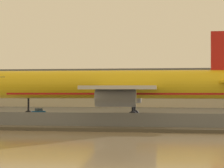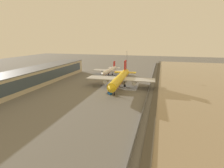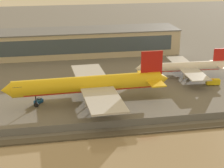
# 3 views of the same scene
# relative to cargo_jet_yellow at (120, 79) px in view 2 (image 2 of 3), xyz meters

# --- Properties ---
(ground_plane) EXTENTS (500.00, 500.00, 0.00)m
(ground_plane) POSITION_rel_cargo_jet_yellow_xyz_m (4.39, -4.40, -6.49)
(ground_plane) COLOR #66635E
(shoreline_seawall) EXTENTS (320.00, 3.00, 0.50)m
(shoreline_seawall) POSITION_rel_cargo_jet_yellow_xyz_m (4.39, -24.90, -6.24)
(shoreline_seawall) COLOR #474238
(shoreline_seawall) RESTS_ON ground
(perimeter_fence) EXTENTS (280.00, 0.10, 2.26)m
(perimeter_fence) POSITION_rel_cargo_jet_yellow_xyz_m (4.39, -20.40, -5.36)
(perimeter_fence) COLOR slate
(perimeter_fence) RESTS_ON ground
(cargo_jet_yellow) EXTENTS (56.95, 48.58, 16.99)m
(cargo_jet_yellow) POSITION_rel_cargo_jet_yellow_xyz_m (0.00, 0.00, 0.00)
(cargo_jet_yellow) COLOR yellow
(cargo_jet_yellow) RESTS_ON ground
(passenger_jet_white_red) EXTENTS (39.55, 33.76, 11.69)m
(passenger_jet_white_red) POSITION_rel_cargo_jet_yellow_xyz_m (40.70, 19.74, -2.02)
(passenger_jet_white_red) COLOR white
(passenger_jet_white_red) RESTS_ON ground
(baggage_tug) EXTENTS (3.32, 3.45, 1.80)m
(baggage_tug) POSITION_rel_cargo_jet_yellow_xyz_m (-17.57, 2.42, -5.68)
(baggage_tug) COLOR #19519E
(baggage_tug) RESTS_ON ground
(ops_van) EXTENTS (5.46, 2.87, 2.48)m
(ops_van) POSITION_rel_cargo_jet_yellow_xyz_m (48.70, 9.06, -5.21)
(ops_van) COLOR yellow
(ops_van) RESTS_ON ground
(terminal_building) EXTENTS (116.86, 20.05, 12.43)m
(terminal_building) POSITION_rel_cargo_jet_yellow_xyz_m (-6.71, 63.61, -0.26)
(terminal_building) COLOR #BCB299
(terminal_building) RESTS_ON ground
(apron_light_mast_apron_west) EXTENTS (3.20, 0.40, 21.19)m
(apron_light_mast_apron_west) POSITION_rel_cargo_jet_yellow_xyz_m (67.50, 8.64, 5.39)
(apron_light_mast_apron_west) COLOR gray
(apron_light_mast_apron_west) RESTS_ON ground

